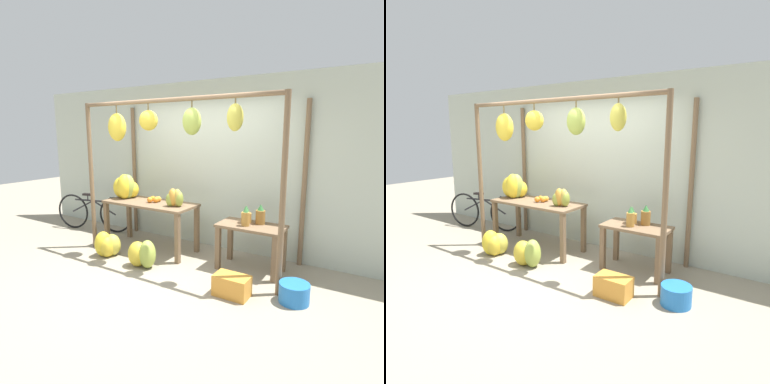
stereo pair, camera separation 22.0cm
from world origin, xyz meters
TOP-DOWN VIEW (x-y plane):
  - ground_plane at (0.00, 0.00)m, footprint 20.00×20.00m
  - shop_wall_back at (0.00, 1.52)m, footprint 8.00×0.08m
  - stall_awning at (-0.12, 0.54)m, footprint 3.29×1.23m
  - display_table_main at (-0.72, 0.80)m, footprint 1.58×0.66m
  - display_table_side at (1.04, 0.87)m, footprint 0.93×0.52m
  - banana_pile_on_table at (-1.29, 0.84)m, footprint 0.49×0.46m
  - orange_pile at (-0.65, 0.85)m, footprint 0.22×0.23m
  - pineapple_cluster at (1.01, 0.92)m, footprint 0.34×0.32m
  - banana_pile_ground_left at (-1.10, 0.17)m, footprint 0.44×0.45m
  - banana_pile_ground_right at (-0.34, 0.13)m, footprint 0.50×0.37m
  - fruit_crate_white at (1.14, 0.04)m, footprint 0.43×0.26m
  - blue_bucket at (1.82, 0.28)m, footprint 0.35×0.35m
  - parked_bicycle at (-2.36, 1.02)m, footprint 1.67×0.44m
  - papaya_pile at (-0.18, 0.75)m, footprint 0.29×0.24m

SIDE VIEW (x-z plane):
  - ground_plane at x=0.00m, z-range 0.00..0.00m
  - blue_bucket at x=1.82m, z-range 0.00..0.23m
  - fruit_crate_white at x=1.14m, z-range 0.00..0.26m
  - banana_pile_ground_left at x=-1.10m, z-range -0.02..0.38m
  - banana_pile_ground_right at x=-0.34m, z-range -0.01..0.41m
  - parked_bicycle at x=-2.36m, z-range 0.00..0.75m
  - display_table_side at x=1.04m, z-range 0.18..0.85m
  - display_table_main at x=-0.72m, z-range 0.28..1.09m
  - pineapple_cluster at x=1.01m, z-range 0.64..0.93m
  - orange_pile at x=-0.65m, z-range 0.81..0.90m
  - papaya_pile at x=-0.18m, z-range 0.80..1.08m
  - banana_pile_on_table at x=-1.29m, z-range 0.79..1.22m
  - shop_wall_back at x=0.00m, z-range 0.00..2.80m
  - stall_awning at x=-0.12m, z-range 0.61..3.02m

